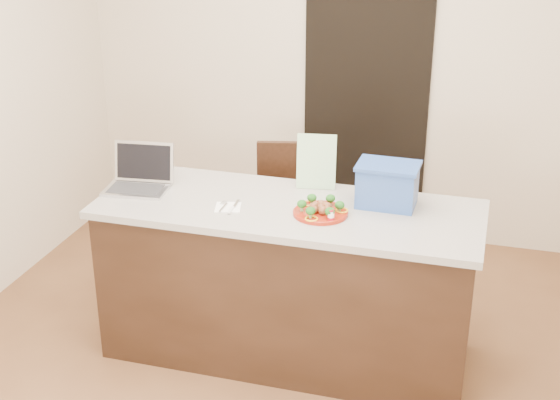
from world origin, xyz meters
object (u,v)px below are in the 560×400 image
(island, at_px, (288,281))
(plate, at_px, (321,212))
(laptop, at_px, (140,176))
(yogurt_bottle, at_px, (331,217))
(chair, at_px, (286,209))
(blue_box, at_px, (387,185))
(napkin, at_px, (228,207))

(island, relative_size, plate, 7.18)
(plate, distance_m, laptop, 1.07)
(yogurt_bottle, bearing_deg, laptop, 171.37)
(yogurt_bottle, relative_size, chair, 0.07)
(island, height_order, chair, chair)
(yogurt_bottle, distance_m, laptop, 1.15)
(blue_box, distance_m, chair, 1.06)
(plate, height_order, napkin, plate)
(napkin, distance_m, chair, 0.95)
(plate, bearing_deg, laptop, 175.31)
(island, relative_size, napkin, 15.49)
(island, xyz_separation_m, blue_box, (0.50, 0.16, 0.58))
(yogurt_bottle, xyz_separation_m, blue_box, (0.23, 0.30, 0.09))
(yogurt_bottle, height_order, chair, yogurt_bottle)
(laptop, xyz_separation_m, chair, (0.65, 0.73, -0.43))
(blue_box, height_order, chair, blue_box)
(plate, bearing_deg, yogurt_bottle, -49.07)
(laptop, height_order, chair, laptop)
(napkin, bearing_deg, chair, 85.07)
(island, bearing_deg, laptop, 178.30)
(napkin, distance_m, yogurt_bottle, 0.57)
(blue_box, relative_size, chair, 0.34)
(napkin, bearing_deg, blue_box, 18.55)
(island, height_order, blue_box, blue_box)
(napkin, bearing_deg, plate, 5.96)
(island, xyz_separation_m, yogurt_bottle, (0.27, -0.15, 0.49))
(laptop, relative_size, chair, 0.38)
(laptop, relative_size, blue_box, 1.12)
(blue_box, bearing_deg, yogurt_bottle, -126.57)
(napkin, height_order, laptop, laptop)
(blue_box, bearing_deg, laptop, -173.30)
(island, relative_size, chair, 2.12)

